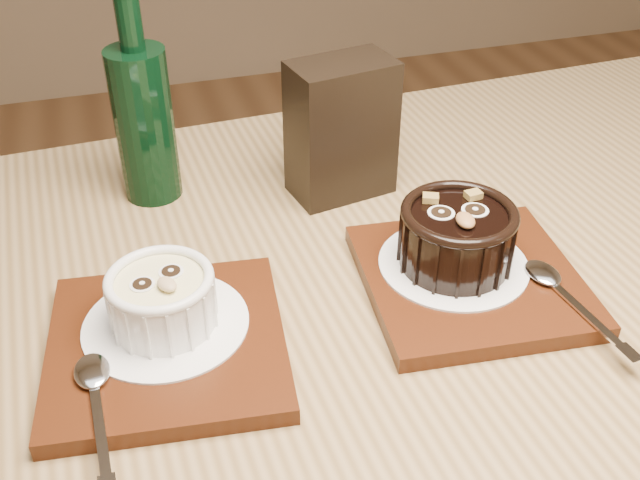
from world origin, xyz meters
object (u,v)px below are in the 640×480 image
Objects in this scene: table at (362,400)px; green_bottle at (144,119)px; condiment_stand at (341,129)px; tray_left at (167,345)px; tray_right at (470,280)px; ramekin_white at (162,298)px; ramekin_dark at (457,234)px.

green_bottle reaches higher than table.
table is 8.86× the size of condiment_stand.
tray_left is 1.00× the size of tray_right.
condiment_stand is 0.19m from green_bottle.
condiment_stand reaches higher than table.
ramekin_white reaches higher than tray_left.
tray_left is at bearing -136.71° from condiment_stand.
ramekin_dark is at bearing -43.43° from green_bottle.
condiment_stand reaches higher than tray_right.
tray_left is at bearing 175.59° from table.
green_bottle is at bearing 135.84° from tray_right.
green_bottle is (-0.14, 0.25, 0.17)m from table.
ramekin_dark reaches higher than ramekin_white.
table is at bearing -102.39° from condiment_stand.
tray_right is 0.04m from ramekin_dark.
table is at bearing -169.70° from tray_right.
green_bottle is at bearing 85.80° from tray_left.
green_bottle reaches higher than tray_right.
ramekin_white is (0.00, 0.02, 0.04)m from tray_left.
tray_right is at bearing -48.56° from ramekin_dark.
tray_left reaches higher than table.
condiment_stand reaches higher than ramekin_white.
ramekin_white is 0.27m from condiment_stand.
green_bottle reaches higher than tray_left.
tray_right is 0.35m from green_bottle.
condiment_stand is (0.20, 0.19, 0.06)m from tray_left.
tray_right is (0.26, -0.01, -0.04)m from ramekin_white.
ramekin_white reaches higher than tray_right.
condiment_stand is at bearing -15.11° from green_bottle.
condiment_stand is (0.20, 0.18, 0.03)m from ramekin_white.
table is 0.26m from condiment_stand.
ramekin_dark is (0.09, 0.03, 0.14)m from table.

